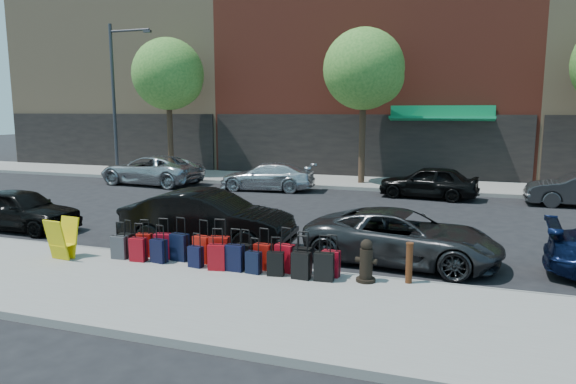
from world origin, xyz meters
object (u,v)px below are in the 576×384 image
(fire_hydrant, at_px, (366,262))
(display_rack, at_px, (62,239))
(car_far_1, at_px, (267,177))
(car_far_0, at_px, (151,170))
(car_far_2, at_px, (428,182))
(car_near_2, at_px, (402,237))
(suitcase_front_5, at_px, (219,251))
(bollard, at_px, (409,262))
(tree_left, at_px, (170,76))
(tree_center, at_px, (367,71))
(car_near_0, at_px, (20,209))
(streetlight, at_px, (116,91))
(car_near_1, at_px, (208,219))

(fire_hydrant, height_order, display_rack, display_rack)
(fire_hydrant, relative_size, car_far_1, 0.20)
(car_far_0, xyz_separation_m, car_far_2, (13.15, 0.25, -0.04))
(fire_hydrant, distance_m, car_near_2, 2.12)
(suitcase_front_5, xyz_separation_m, bollard, (4.17, 0.14, 0.10))
(bollard, relative_size, car_far_0, 0.16)
(tree_left, bearing_deg, fire_hydrant, -47.54)
(tree_center, xyz_separation_m, display_rack, (-4.40, -15.05, -4.79))
(suitcase_front_5, xyz_separation_m, car_near_2, (3.82, 2.01, 0.16))
(car_near_0, xyz_separation_m, car_far_0, (-1.78, 9.66, 0.08))
(car_far_2, bearing_deg, bollard, 8.42)
(tree_left, relative_size, car_near_2, 1.59)
(streetlight, bearing_deg, car_near_1, -45.63)
(car_near_0, bearing_deg, car_far_2, -48.41)
(tree_center, relative_size, car_far_2, 1.82)
(tree_left, height_order, suitcase_front_5, tree_left)
(tree_center, distance_m, suitcase_front_5, 15.17)
(tree_left, xyz_separation_m, car_near_0, (2.29, -12.58, -4.77))
(tree_left, relative_size, streetlight, 0.91)
(fire_hydrant, bearing_deg, car_far_0, 143.33)
(car_far_1, xyz_separation_m, car_far_2, (7.09, 0.15, 0.05))
(fire_hydrant, height_order, car_near_1, car_near_1)
(car_near_2, relative_size, car_far_2, 1.15)
(car_near_1, bearing_deg, car_far_0, 37.27)
(tree_left, bearing_deg, bollard, -45.40)
(display_rack, bearing_deg, car_far_0, 120.45)
(tree_center, relative_size, display_rack, 7.56)
(car_far_2, bearing_deg, car_near_2, 6.71)
(car_near_0, distance_m, car_near_1, 6.33)
(streetlight, height_order, suitcase_front_5, streetlight)
(car_near_0, bearing_deg, car_near_2, -88.21)
(fire_hydrant, relative_size, car_near_0, 0.24)
(fire_hydrant, bearing_deg, bollard, 17.88)
(car_near_1, relative_size, car_far_2, 1.14)
(car_far_0, relative_size, car_far_1, 1.19)
(fire_hydrant, bearing_deg, streetlight, 145.15)
(car_far_0, relative_size, car_far_2, 1.30)
(bollard, xyz_separation_m, car_far_1, (-7.43, 11.38, 0.05))
(car_near_2, bearing_deg, car_far_0, 59.57)
(car_near_0, bearing_deg, tree_left, 10.81)
(tree_center, xyz_separation_m, bollard, (3.50, -14.20, -4.83))
(tree_center, distance_m, car_near_0, 15.76)
(car_near_0, relative_size, car_far_1, 0.86)
(tree_center, bearing_deg, car_near_0, -123.13)
(car_near_2, height_order, car_far_2, car_far_2)
(display_rack, distance_m, car_near_2, 8.02)
(suitcase_front_5, distance_m, car_far_0, 14.74)
(bollard, relative_size, car_near_0, 0.22)
(streetlight, relative_size, car_near_2, 1.75)
(car_near_0, bearing_deg, bollard, -97.36)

